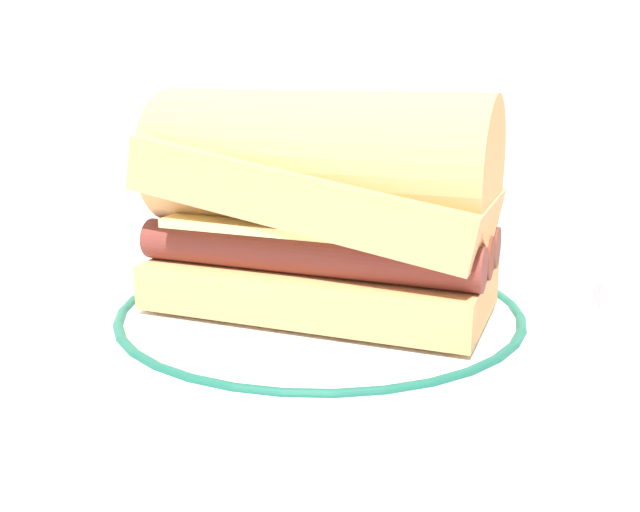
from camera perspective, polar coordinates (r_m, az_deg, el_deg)
The scene contains 3 objects.
ground_plane at distance 0.45m, azimuth 2.77°, elevation -5.32°, with size 1.50×1.50×0.00m, color silver.
plate at distance 0.44m, azimuth 0.00°, elevation -4.73°, with size 0.26×0.26×0.01m.
sausage_sandwich at distance 0.42m, azimuth 0.00°, elevation 4.29°, with size 0.22×0.17×0.13m.
Camera 1 is at (-0.04, -0.42, 0.15)m, focal length 40.70 mm.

